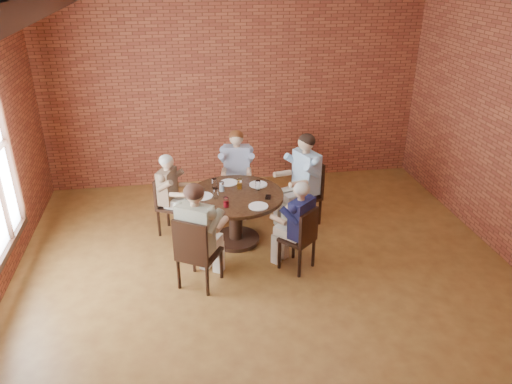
{
  "coord_description": "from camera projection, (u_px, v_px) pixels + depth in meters",
  "views": [
    {
      "loc": [
        -1.01,
        -4.9,
        3.74
      ],
      "look_at": [
        -0.05,
        1.0,
        0.9
      ],
      "focal_mm": 35.0,
      "sensor_mm": 36.0,
      "label": 1
    }
  ],
  "objects": [
    {
      "name": "glass_a",
      "position": [
        258.0,
        185.0,
        7.01
      ],
      "size": [
        0.07,
        0.07,
        0.14
      ],
      "primitive_type": "cylinder",
      "color": "white",
      "rests_on": "dining_table"
    },
    {
      "name": "dining_table",
      "position": [
        235.0,
        208.0,
        7.0
      ],
      "size": [
        1.35,
        1.35,
        0.75
      ],
      "color": "black",
      "rests_on": "floor"
    },
    {
      "name": "chair_e",
      "position": [
        302.0,
        237.0,
        6.38
      ],
      "size": [
        0.53,
        0.53,
        0.88
      ],
      "rotation": [
        0.0,
        0.0,
        3.87
      ],
      "color": "black",
      "rests_on": "floor"
    },
    {
      "name": "glass_b",
      "position": [
        239.0,
        184.0,
        7.05
      ],
      "size": [
        0.07,
        0.07,
        0.14
      ],
      "primitive_type": "cylinder",
      "color": "white",
      "rests_on": "dining_table"
    },
    {
      "name": "glass_f",
      "position": [
        226.0,
        202.0,
        6.53
      ],
      "size": [
        0.07,
        0.07,
        0.14
      ],
      "primitive_type": "cylinder",
      "color": "white",
      "rests_on": "dining_table"
    },
    {
      "name": "ceiling_beam",
      "position": [
        4.0,
        15.0,
        4.37
      ],
      "size": [
        0.22,
        6.9,
        0.26
      ],
      "primitive_type": "cube",
      "color": "black",
      "rests_on": "ceiling"
    },
    {
      "name": "smartphone",
      "position": [
        268.0,
        197.0,
        6.82
      ],
      "size": [
        0.1,
        0.15,
        0.01
      ],
      "primitive_type": "cube",
      "rotation": [
        0.0,
        0.0,
        -0.24
      ],
      "color": "black",
      "rests_on": "dining_table"
    },
    {
      "name": "plate_a",
      "position": [
        258.0,
        184.0,
        7.18
      ],
      "size": [
        0.26,
        0.26,
        0.01
      ],
      "primitive_type": "cylinder",
      "color": "white",
      "rests_on": "dining_table"
    },
    {
      "name": "chair_d",
      "position": [
        196.0,
        251.0,
        6.0
      ],
      "size": [
        0.62,
        0.62,
        0.97
      ],
      "rotation": [
        0.0,
        0.0,
        2.6
      ],
      "color": "black",
      "rests_on": "floor"
    },
    {
      "name": "plate_c",
      "position": [
        203.0,
        196.0,
        6.84
      ],
      "size": [
        0.26,
        0.26,
        0.01
      ],
      "primitive_type": "cylinder",
      "color": "white",
      "rests_on": "dining_table"
    },
    {
      "name": "glass_e",
      "position": [
        216.0,
        194.0,
        6.76
      ],
      "size": [
        0.07,
        0.07,
        0.14
      ],
      "primitive_type": "cylinder",
      "color": "white",
      "rests_on": "dining_table"
    },
    {
      "name": "diner_a",
      "position": [
        302.0,
        180.0,
        7.45
      ],
      "size": [
        0.87,
        0.79,
        1.42
      ],
      "primitive_type": null,
      "rotation": [
        0.0,
        0.0,
        -1.2
      ],
      "color": "#4985BE",
      "rests_on": "floor"
    },
    {
      "name": "plate_d",
      "position": [
        258.0,
        206.0,
        6.56
      ],
      "size": [
        0.26,
        0.26,
        0.01
      ],
      "primitive_type": "cylinder",
      "color": "white",
      "rests_on": "dining_table"
    },
    {
      "name": "diner_d",
      "position": [
        198.0,
        235.0,
        6.01
      ],
      "size": [
        0.83,
        0.88,
        1.39
      ],
      "primitive_type": null,
      "rotation": [
        0.0,
        0.0,
        2.6
      ],
      "color": "#C2AE98",
      "rests_on": "floor"
    },
    {
      "name": "chair_b",
      "position": [
        237.0,
        179.0,
        7.98
      ],
      "size": [
        0.48,
        0.48,
        0.94
      ],
      "rotation": [
        0.0,
        0.0,
        -0.15
      ],
      "color": "black",
      "rests_on": "floor"
    },
    {
      "name": "glass_c",
      "position": [
        214.0,
        183.0,
        7.07
      ],
      "size": [
        0.07,
        0.07,
        0.14
      ],
      "primitive_type": "cylinder",
      "color": "white",
      "rests_on": "dining_table"
    },
    {
      "name": "chair_c",
      "position": [
        168.0,
        203.0,
        7.27
      ],
      "size": [
        0.49,
        0.49,
        0.88
      ],
      "rotation": [
        0.0,
        0.0,
        1.14
      ],
      "color": "black",
      "rests_on": "floor"
    },
    {
      "name": "chair_a",
      "position": [
        307.0,
        190.0,
        7.57
      ],
      "size": [
        0.6,
        0.6,
        0.98
      ],
      "rotation": [
        0.0,
        0.0,
        -1.2
      ],
      "color": "black",
      "rests_on": "floor"
    },
    {
      "name": "glass_d",
      "position": [
        222.0,
        187.0,
        6.97
      ],
      "size": [
        0.07,
        0.07,
        0.14
      ],
      "primitive_type": "cylinder",
      "color": "white",
      "rests_on": "dining_table"
    },
    {
      "name": "diner_b",
      "position": [
        237.0,
        172.0,
        7.83
      ],
      "size": [
        0.62,
        0.72,
        1.33
      ],
      "primitive_type": null,
      "rotation": [
        0.0,
        0.0,
        -0.15
      ],
      "color": "#919CB9",
      "rests_on": "floor"
    },
    {
      "name": "floor",
      "position": [
        273.0,
        292.0,
        6.12
      ],
      "size": [
        7.0,
        7.0,
        0.0
      ],
      "primitive_type": "plane",
      "color": "olive",
      "rests_on": "ground"
    },
    {
      "name": "diner_c",
      "position": [
        171.0,
        195.0,
        7.2
      ],
      "size": [
        0.71,
        0.66,
        1.22
      ],
      "primitive_type": null,
      "rotation": [
        0.0,
        0.0,
        1.14
      ],
      "color": "brown",
      "rests_on": "floor"
    },
    {
      "name": "plate_b",
      "position": [
        229.0,
        183.0,
        7.24
      ],
      "size": [
        0.26,
        0.26,
        0.01
      ],
      "primitive_type": "cylinder",
      "color": "white",
      "rests_on": "dining_table"
    },
    {
      "name": "diner_e",
      "position": [
        298.0,
        226.0,
        6.36
      ],
      "size": [
        0.73,
        0.74,
        1.23
      ],
      "primitive_type": null,
      "rotation": [
        0.0,
        0.0,
        3.87
      ],
      "color": "#1B1D4C",
      "rests_on": "floor"
    },
    {
      "name": "wall_back",
      "position": [
        235.0,
        88.0,
        8.51
      ],
      "size": [
        7.0,
        0.0,
        7.0
      ],
      "primitive_type": "plane",
      "rotation": [
        1.57,
        0.0,
        0.0
      ],
      "color": "brown",
      "rests_on": "ground"
    }
  ]
}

